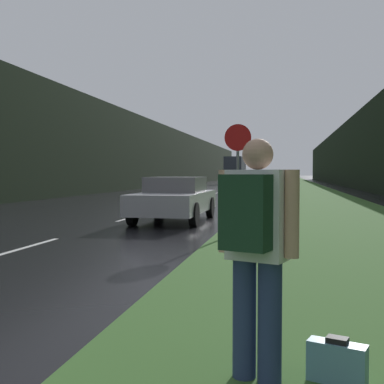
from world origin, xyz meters
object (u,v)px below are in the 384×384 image
at_px(hitchhiker_with_backpack, 255,244).
at_px(delivery_truck, 235,170).
at_px(suitcase, 337,363).
at_px(car_passing_near, 175,198).
at_px(stop_sign, 238,167).
at_px(car_passing_far, 240,183).

bearing_deg(hitchhiker_with_backpack, delivery_truck, 115.61).
bearing_deg(suitcase, car_passing_near, 128.25).
distance_m(car_passing_near, delivery_truck, 51.71).
bearing_deg(delivery_truck, car_passing_near, -86.12).
bearing_deg(car_passing_near, hitchhiker_with_backpack, 105.94).
distance_m(stop_sign, car_passing_near, 3.70).
bearing_deg(hitchhiker_with_backpack, car_passing_near, 125.44).
relative_size(hitchhiker_with_backpack, suitcase, 4.07).
distance_m(stop_sign, delivery_truck, 54.66).
bearing_deg(delivery_truck, hitchhiker_with_backpack, -83.90).
bearing_deg(delivery_truck, car_passing_far, -83.27).
bearing_deg(hitchhiker_with_backpack, car_passing_far, 115.05).
relative_size(car_passing_near, delivery_truck, 0.60).
relative_size(stop_sign, hitchhiker_with_backpack, 1.55).
xyz_separation_m(car_passing_near, delivery_truck, (-3.50, 51.58, 1.22)).
bearing_deg(delivery_truck, suitcase, -83.37).
bearing_deg(car_passing_near, suitcase, 108.75).
relative_size(car_passing_near, car_passing_far, 1.13).
distance_m(suitcase, car_passing_far, 33.40).
bearing_deg(car_passing_far, hitchhiker_with_backpack, 95.54).
distance_m(hitchhiker_with_backpack, suitcase, 1.03).
relative_size(suitcase, delivery_truck, 0.05).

